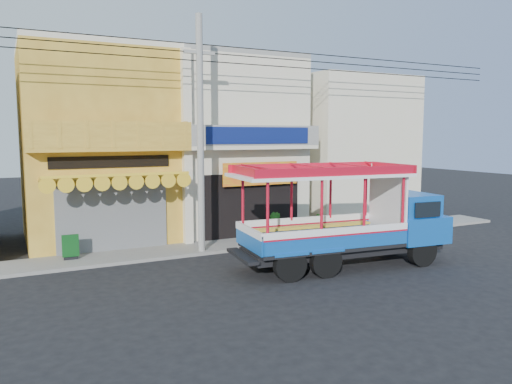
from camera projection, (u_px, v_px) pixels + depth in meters
ground at (264, 271)px, 16.79m from camera, size 90.00×90.00×0.00m
sidewalk at (219, 246)px, 20.33m from camera, size 30.00×2.00×0.12m
shophouse_left at (97, 146)px, 21.59m from camera, size 6.00×7.50×8.24m
shophouse_right at (225, 144)px, 24.28m from camera, size 6.00×6.75×8.24m
party_pilaster at (187, 149)px, 20.19m from camera, size 0.35×0.30×8.00m
filler_building_right at (341, 149)px, 27.48m from camera, size 6.00×6.00×7.60m
utility_pole at (204, 123)px, 18.76m from camera, size 28.00×0.26×9.00m
songthaew_truck at (357, 217)px, 17.47m from camera, size 7.85×3.20×3.57m
green_sign at (71, 249)px, 17.93m from camera, size 0.58×0.29×0.89m
potted_plant_a at (278, 229)px, 21.51m from camera, size 0.99×0.95×0.84m
potted_plant_b at (276, 225)px, 21.87m from camera, size 0.71×0.75×1.07m
potted_plant_c at (319, 223)px, 22.33m from camera, size 0.80×0.80×1.02m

